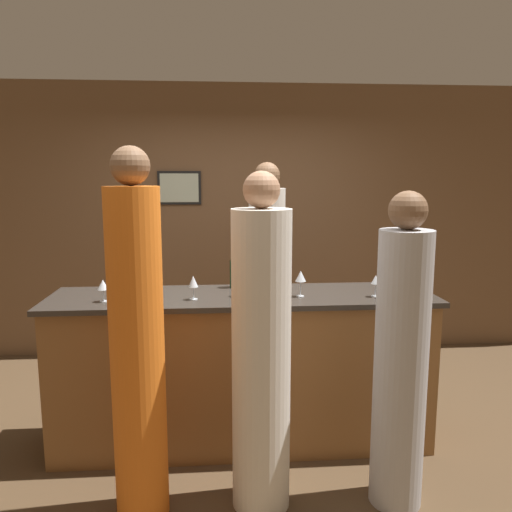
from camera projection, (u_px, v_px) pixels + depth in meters
name	position (u px, v px, depth m)	size (l,w,h in m)	color
ground_plane	(243.00, 440.00, 3.57)	(14.00, 14.00, 0.00)	#4C3823
back_wall	(233.00, 221.00, 5.23)	(8.00, 0.08, 2.80)	brown
bar_counter	(243.00, 369.00, 3.48)	(2.62, 0.66, 1.07)	brown
bartender	(267.00, 286.00, 4.27)	(0.31, 0.31, 1.98)	silver
guest_0	(401.00, 361.00, 2.78)	(0.30, 0.30, 1.79)	#B2B2B7
guest_1	(137.00, 348.00, 2.66)	(0.29, 0.29, 2.02)	orange
guest_2	(261.00, 356.00, 2.75)	(0.33, 0.33, 1.90)	silver
wine_bottle_0	(395.00, 281.00, 3.30)	(0.07, 0.07, 0.30)	black
wine_bottle_1	(405.00, 278.00, 3.41)	(0.07, 0.07, 0.28)	black
wine_bottle_2	(235.00, 273.00, 3.61)	(0.08, 0.08, 0.27)	#19381E
wine_glass_0	(301.00, 277.00, 3.33)	(0.07, 0.07, 0.18)	silver
wine_glass_1	(240.00, 280.00, 3.33)	(0.08, 0.08, 0.15)	silver
wine_glass_2	(103.00, 285.00, 3.19)	(0.07, 0.07, 0.14)	silver
wine_glass_3	(376.00, 281.00, 3.33)	(0.06, 0.06, 0.15)	silver
wine_glass_4	(193.00, 282.00, 3.25)	(0.06, 0.06, 0.16)	silver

